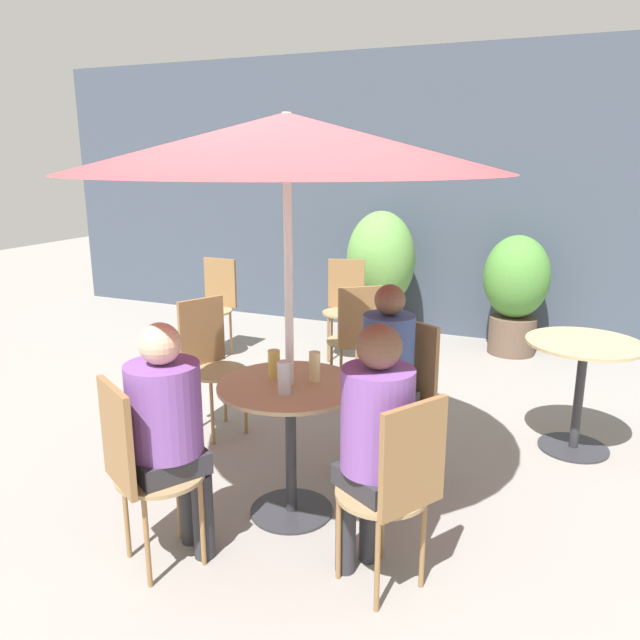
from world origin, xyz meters
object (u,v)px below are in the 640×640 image
object	(u,v)px
seated_person_0	(169,423)
beer_glass_2	(284,378)
potted_plant_1	(516,288)
cafe_table_far	(582,372)
bistro_chair_0	(138,461)
beer_glass_0	(315,367)
bistro_chair_1	(398,481)
bistro_chair_3	(356,332)
seated_person_2	(386,365)
seated_person_1	(375,431)
bistro_chair_5	(216,298)
beer_glass_1	(274,364)
bistro_chair_2	(404,385)
bistro_chair_6	(345,300)
cafe_table_near	(290,419)
umbrella	(287,144)
potted_plant_0	(381,269)
bistro_chair_4	(209,354)

from	to	relation	value
seated_person_0	beer_glass_2	distance (m)	0.60
beer_glass_2	potted_plant_1	size ratio (longest dim) A/B	0.14
cafe_table_far	bistro_chair_0	size ratio (longest dim) A/B	0.80
seated_person_0	beer_glass_2	bearing A→B (deg)	-99.51
bistro_chair_0	beer_glass_0	distance (m)	1.00
potted_plant_1	bistro_chair_0	bearing A→B (deg)	-105.80
bistro_chair_1	potted_plant_1	bearing A→B (deg)	-150.04
cafe_table_far	bistro_chair_3	bearing A→B (deg)	171.03
seated_person_2	beer_glass_2	xyz separation A→B (m)	(-0.31, -0.72, 0.11)
seated_person_1	potted_plant_1	world-z (taller)	seated_person_1
seated_person_0	seated_person_1	bearing A→B (deg)	-135.08
bistro_chair_5	beer_glass_1	size ratio (longest dim) A/B	6.25
beer_glass_0	potted_plant_1	bearing A→B (deg)	78.95
beer_glass_0	bistro_chair_2	bearing A→B (deg)	62.65
bistro_chair_2	seated_person_0	xyz separation A→B (m)	(-0.77, -1.30, 0.15)
beer_glass_0	bistro_chair_3	bearing A→B (deg)	102.21
beer_glass_0	beer_glass_2	bearing A→B (deg)	-106.67
bistro_chair_0	bistro_chair_6	xyz separation A→B (m)	(-0.32, 3.46, 0.00)
cafe_table_near	potted_plant_1	xyz separation A→B (m)	(0.76, 3.48, 0.10)
potted_plant_1	seated_person_1	bearing A→B (deg)	-92.69
cafe_table_near	bistro_chair_0	world-z (taller)	bistro_chair_0
seated_person_0	umbrella	size ratio (longest dim) A/B	0.56
cafe_table_near	cafe_table_far	distance (m)	2.02
cafe_table_far	seated_person_0	world-z (taller)	seated_person_0
bistro_chair_0	bistro_chair_3	distance (m)	2.43
cafe_table_near	bistro_chair_3	distance (m)	1.73
bistro_chair_5	bistro_chair_6	bearing A→B (deg)	22.29
seated_person_1	potted_plant_1	xyz separation A→B (m)	(0.18, 3.82, -0.08)
cafe_table_far	umbrella	world-z (taller)	umbrella
cafe_table_far	seated_person_0	xyz separation A→B (m)	(-1.76, -2.03, 0.17)
bistro_chair_3	seated_person_2	xyz separation A→B (m)	(0.59, -1.12, 0.16)
bistro_chair_3	beer_glass_2	xyz separation A→B (m)	(0.28, -1.84, 0.27)
bistro_chair_3	bistro_chair_6	world-z (taller)	same
seated_person_0	umbrella	distance (m)	1.43
beer_glass_2	potted_plant_0	world-z (taller)	potted_plant_0
bistro_chair_2	umbrella	bearing A→B (deg)	-90.00
seated_person_0	potted_plant_0	world-z (taller)	potted_plant_0
bistro_chair_5	potted_plant_1	world-z (taller)	potted_plant_1
seated_person_1	beer_glass_0	world-z (taller)	seated_person_1
seated_person_1	potted_plant_0	bearing A→B (deg)	-131.84
bistro_chair_4	beer_glass_1	bearing A→B (deg)	-102.80
bistro_chair_1	bistro_chair_3	world-z (taller)	same
potted_plant_0	potted_plant_1	xyz separation A→B (m)	(1.36, 0.07, -0.10)
seated_person_1	beer_glass_0	xyz separation A→B (m)	(-0.48, 0.44, 0.10)
seated_person_1	potted_plant_1	size ratio (longest dim) A/B	1.04
bistro_chair_3	potted_plant_1	world-z (taller)	potted_plant_1
bistro_chair_1	bistro_chair_0	bearing A→B (deg)	-45.00
bistro_chair_6	beer_glass_2	size ratio (longest dim) A/B	5.63
seated_person_1	bistro_chair_1	bearing A→B (deg)	90.00
bistro_chair_0	seated_person_1	distance (m)	1.09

